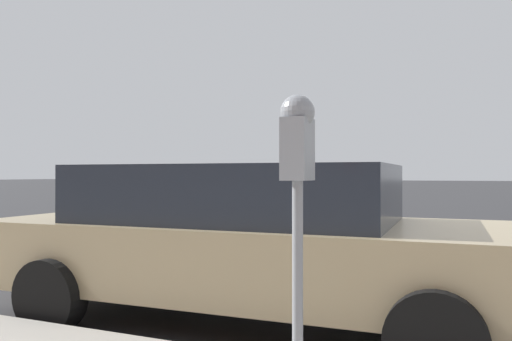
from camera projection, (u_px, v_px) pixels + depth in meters
ground_plane at (306, 298)px, 5.46m from camera, size 220.00×220.00×0.00m
parking_meter at (298, 165)px, 2.72m from camera, size 0.21×0.19×1.63m
car_tan at (252, 239)px, 4.56m from camera, size 2.16×5.04×1.44m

